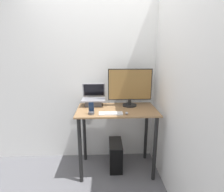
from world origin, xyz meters
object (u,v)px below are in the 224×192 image
at_px(cell_phone, 91,111).
at_px(computer_tower, 116,155).
at_px(keyboard, 111,113).
at_px(mouse, 127,113).
at_px(laptop, 94,100).
at_px(monitor, 130,88).

relative_size(cell_phone, computer_tower, 0.39).
height_order(keyboard, mouse, mouse).
distance_m(laptop, monitor, 0.54).
distance_m(laptop, computer_tower, 0.87).
xyz_separation_m(keyboard, mouse, (0.19, -0.02, 0.01)).
xyz_separation_m(laptop, keyboard, (0.23, -0.38, -0.07)).
relative_size(laptop, mouse, 5.15).
bearing_deg(keyboard, mouse, -4.82).
distance_m(keyboard, cell_phone, 0.24).
xyz_separation_m(cell_phone, computer_tower, (0.31, 0.21, -0.75)).
bearing_deg(mouse, computer_tower, 116.70).
bearing_deg(computer_tower, cell_phone, -145.63).
xyz_separation_m(monitor, keyboard, (-0.28, -0.32, -0.25)).
height_order(monitor, mouse, monitor).
bearing_deg(keyboard, cell_phone, 179.05).
relative_size(laptop, computer_tower, 0.82).
xyz_separation_m(keyboard, computer_tower, (0.08, 0.22, -0.72)).
height_order(laptop, keyboard, laptop).
bearing_deg(mouse, laptop, 137.22).
bearing_deg(keyboard, monitor, 49.35).
bearing_deg(computer_tower, keyboard, -109.28).
xyz_separation_m(mouse, cell_phone, (-0.43, 0.02, 0.03)).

